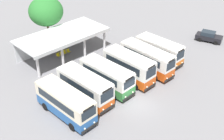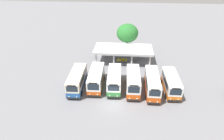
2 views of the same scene
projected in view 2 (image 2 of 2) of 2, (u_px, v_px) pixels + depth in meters
The scene contains 13 objects.
ground_plane at pixel (113, 104), 30.48m from camera, with size 180.00×180.00×0.00m, color slate.
city_bus_nearest_orange at pixel (77, 80), 33.66m from camera, with size 2.59×7.69×3.19m.
city_bus_second_in_row at pixel (96, 78), 34.06m from camera, with size 2.61×7.43×3.26m.
city_bus_middle_cream at pixel (114, 79), 33.70m from camera, with size 2.62×7.34×3.21m.
city_bus_fourth_amber at pixel (133, 81), 32.92m from camera, with size 2.48×7.13×3.55m.
city_bus_fifth_blue at pixel (152, 83), 32.60m from camera, with size 2.30×7.89×3.34m.
city_bus_far_end_green at pixel (171, 83), 32.85m from camera, with size 2.45×7.05×3.10m.
terminal_canopy at pixel (123, 50), 42.81m from camera, with size 12.86×6.11×3.40m.
waiting_chair_end_by_column at pixel (118, 60), 43.24m from camera, with size 0.46×0.46×0.86m.
waiting_chair_second_from_end at pixel (121, 60), 43.19m from camera, with size 0.46×0.46×0.86m.
waiting_chair_middle_seat at pixel (123, 60), 43.20m from camera, with size 0.46×0.46×0.86m.
waiting_chair_fourth_seat at pixel (126, 60), 43.09m from camera, with size 0.46×0.46×0.86m.
roadside_tree_behind_canopy at pixel (127, 33), 45.14m from camera, with size 5.18×5.18×7.46m.
Camera 2 is at (1.89, -23.67, 19.90)m, focal length 30.33 mm.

